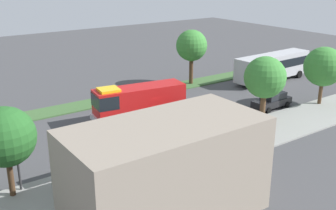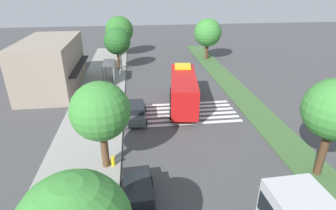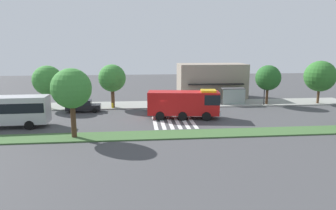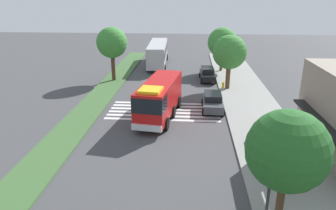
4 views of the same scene
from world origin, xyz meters
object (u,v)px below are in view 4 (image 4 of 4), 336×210
at_px(sidewalk_tree_east, 287,151).
at_px(median_tree_far_west, 112,43).
at_px(fire_truck, 159,97).
at_px(parked_car_west, 207,74).
at_px(fire_hydrant, 223,85).
at_px(parked_car_mid, 213,101).
at_px(transit_bus, 158,52).
at_px(bench_near_shelter, 256,137).
at_px(street_lamp, 273,158).
at_px(bus_stop_shelter, 270,146).
at_px(sidewalk_tree_far_west, 222,42).
at_px(sidewalk_tree_west, 230,52).

xyz_separation_m(sidewalk_tree_east, median_tree_far_west, (-26.18, -14.41, 0.72)).
height_order(fire_truck, sidewalk_tree_east, sidewalk_tree_east).
distance_m(parked_car_west, fire_hydrant, 4.25).
xyz_separation_m(parked_car_mid, transit_bus, (-19.53, -7.43, 1.23)).
relative_size(bench_near_shelter, street_lamp, 0.29).
xyz_separation_m(fire_truck, transit_bus, (-22.05, -2.38, 0.09)).
distance_m(parked_car_mid, sidewalk_tree_east, 16.84).
bearing_deg(street_lamp, median_tree_far_west, -151.25).
bearing_deg(transit_bus, street_lamp, -167.36).
relative_size(fire_truck, bus_stop_shelter, 2.66).
xyz_separation_m(sidewalk_tree_far_west, fire_hydrant, (8.99, -0.50, -3.73)).
xyz_separation_m(parked_car_west, median_tree_far_west, (1.27, -12.21, 4.09)).
height_order(transit_bus, sidewalk_tree_east, sidewalk_tree_east).
bearing_deg(street_lamp, sidewalk_tree_west, 179.00).
bearing_deg(street_lamp, sidewalk_tree_far_west, 179.28).
distance_m(street_lamp, sidewalk_tree_far_west, 31.93).
relative_size(transit_bus, street_lamp, 2.13).
xyz_separation_m(bus_stop_shelter, bench_near_shelter, (-4.00, -0.03, -1.30)).
distance_m(transit_bus, sidewalk_tree_west, 15.86).
relative_size(bus_stop_shelter, street_lamp, 0.63).
bearing_deg(parked_car_west, fire_hydrant, 21.21).
bearing_deg(bench_near_shelter, sidewalk_tree_west, -177.48).
bearing_deg(parked_car_mid, fire_hydrant, 167.43).
relative_size(fire_truck, sidewalk_tree_far_west, 1.50).
distance_m(bench_near_shelter, median_tree_far_west, 23.18).
xyz_separation_m(parked_car_mid, bench_near_shelter, (7.26, 2.83, -0.27)).
height_order(transit_bus, bus_stop_shelter, transit_bus).
distance_m(transit_bus, sidewalk_tree_far_west, 10.41).
relative_size(transit_bus, sidewalk_tree_west, 1.89).
bearing_deg(parked_car_west, bus_stop_shelter, 4.82).
bearing_deg(fire_hydrant, parked_car_mid, -13.27).
bearing_deg(fire_truck, bus_stop_shelter, 50.23).
bearing_deg(bus_stop_shelter, median_tree_far_west, -144.44).
xyz_separation_m(sidewalk_tree_far_west, median_tree_far_west, (6.38, -14.41, 0.73)).
xyz_separation_m(parked_car_mid, street_lamp, (15.72, 1.80, 2.62)).
relative_size(parked_car_mid, sidewalk_tree_east, 0.75).
xyz_separation_m(parked_car_west, sidewalk_tree_far_west, (-5.11, 2.20, 3.36)).
distance_m(parked_car_mid, bus_stop_shelter, 11.66).
bearing_deg(parked_car_west, sidewalk_tree_east, 2.10).
xyz_separation_m(parked_car_west, bus_stop_shelter, (22.35, 2.86, 1.02)).
height_order(parked_car_mid, sidewalk_tree_east, sidewalk_tree_east).
distance_m(parked_car_mid, bench_near_shelter, 7.80).
xyz_separation_m(fire_truck, sidewalk_tree_far_west, (-18.73, 7.26, 2.22)).
distance_m(parked_car_mid, median_tree_far_west, 16.19).
relative_size(parked_car_west, fire_hydrant, 6.74).
relative_size(bench_near_shelter, sidewalk_tree_far_west, 0.26).
bearing_deg(fire_hydrant, parked_car_west, -156.31).
relative_size(parked_car_west, street_lamp, 0.84).
bearing_deg(sidewalk_tree_far_west, street_lamp, -0.72).
distance_m(parked_car_west, street_lamp, 26.99).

